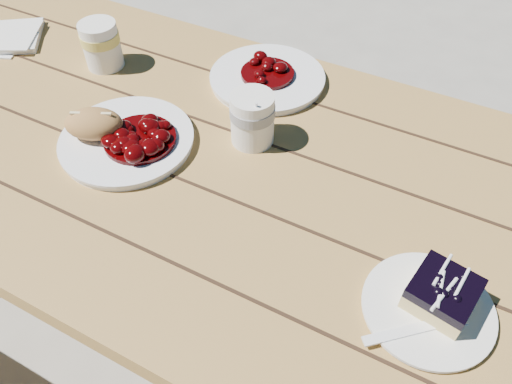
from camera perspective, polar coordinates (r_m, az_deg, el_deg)
The scene contains 13 objects.
ground at distance 1.59m, azimuth -5.29°, elevation -14.99°, with size 60.00×60.00×0.00m, color gray.
picnic_table at distance 1.11m, azimuth -7.38°, elevation -0.86°, with size 2.00×1.55×0.75m.
main_plate at distance 1.01m, azimuth -14.52°, elevation 5.67°, with size 0.26×0.26×0.02m, color white.
goulash_stew at distance 0.98m, azimuth -13.29°, elevation 6.59°, with size 0.14×0.14×0.04m, color #3C0203, non-canonical shape.
bread_roll at distance 1.01m, azimuth -18.06°, elevation 7.42°, with size 0.11×0.07×0.06m, color #AA7941.
dessert_plate at distance 0.79m, azimuth 19.03°, elevation -12.52°, with size 0.19×0.19×0.01m, color white.
blueberry_cake at distance 0.78m, azimuth 20.54°, elevation -10.79°, with size 0.10×0.10×0.05m.
fork_dessert at distance 0.76m, azimuth 16.63°, elevation -15.02°, with size 0.03×0.16×0.01m, color white, non-canonical shape.
coffee_cup at distance 0.96m, azimuth -0.42°, elevation 8.35°, with size 0.08×0.08×0.10m, color white.
napkin_stack at distance 1.43m, azimuth -26.43°, elevation 15.56°, with size 0.15×0.15×0.01m, color white.
second_plate at distance 1.14m, azimuth 1.30°, elevation 12.84°, with size 0.25×0.25×0.02m, color white.
second_stew at distance 1.13m, azimuth 1.32°, elevation 14.05°, with size 0.12×0.12×0.04m, color #3C0203, non-canonical shape.
second_cup at distance 1.22m, azimuth -17.24°, elevation 15.75°, with size 0.08×0.08×0.10m, color white.
Camera 1 is at (0.46, -0.58, 1.41)m, focal length 35.00 mm.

